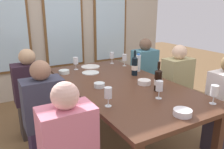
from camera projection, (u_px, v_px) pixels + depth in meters
ground_plane at (120, 140)px, 2.78m from camera, size 12.00×12.00×0.00m
back_wall_with_windows at (63, 14)px, 4.02m from camera, size 4.30×0.10×2.90m
dining_table at (121, 89)px, 2.59m from camera, size 1.10×2.11×0.74m
white_plate_0 at (90, 67)px, 3.26m from camera, size 0.27×0.27×0.01m
white_plate_1 at (91, 73)px, 2.97m from camera, size 0.22×0.22×0.01m
wine_bottle_0 at (135, 66)px, 2.84m from camera, size 0.08×0.08×0.32m
wine_bottle_1 at (158, 80)px, 2.31m from camera, size 0.08×0.08×0.31m
tasting_bowl_0 at (144, 82)px, 2.53m from camera, size 0.15×0.15×0.05m
tasting_bowl_1 at (100, 85)px, 2.43m from camera, size 0.12×0.12×0.05m
tasting_bowl_2 at (64, 72)px, 2.94m from camera, size 0.14×0.14×0.05m
tasting_bowl_3 at (183, 113)px, 1.80m from camera, size 0.15×0.15×0.05m
water_bottle at (138, 63)px, 3.03m from camera, size 0.06×0.06×0.24m
wine_glass_0 at (125, 58)px, 3.30m from camera, size 0.07×0.07×0.17m
wine_glass_1 at (214, 91)px, 1.99m from camera, size 0.07×0.07×0.17m
wine_glass_2 at (159, 77)px, 2.39m from camera, size 0.07×0.07×0.17m
wine_glass_3 at (112, 56)px, 3.44m from camera, size 0.07×0.07×0.17m
wine_glass_4 at (159, 87)px, 2.11m from camera, size 0.07×0.07×0.17m
wine_glass_5 at (108, 94)px, 1.94m from camera, size 0.07×0.07×0.17m
wine_glass_6 at (76, 61)px, 3.10m from camera, size 0.07×0.07×0.17m
seated_person_0 at (45, 119)px, 2.20m from camera, size 0.38×0.24×1.11m
seated_person_1 at (176, 88)px, 3.04m from camera, size 0.38×0.24×1.11m
seated_person_3 at (224, 107)px, 2.46m from camera, size 0.38×0.24×1.11m
seated_person_4 at (31, 96)px, 2.77m from camera, size 0.38×0.24×1.11m
seated_person_5 at (144, 75)px, 3.64m from camera, size 0.38×0.24×1.11m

